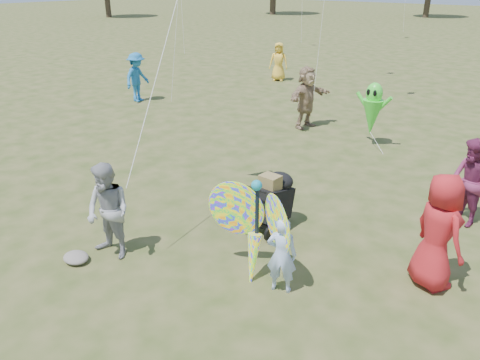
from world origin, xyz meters
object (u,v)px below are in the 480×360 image
Objects in this scene: butterfly_kite at (255,229)px; alien_kite at (372,111)px; crowd_d at (306,97)px; jogging_stroller at (273,198)px; adult_man at (108,212)px; crowd_i at (137,77)px; crowd_e at (469,183)px; crowd_a at (438,232)px; crowd_g at (279,62)px; child_girl at (282,255)px.

alien_kite is at bearing 100.15° from butterfly_kite.
butterfly_kite is (3.49, -7.21, -0.12)m from crowd_d.
jogging_stroller is 1.55m from butterfly_kite.
crowd_i is (-7.88, 7.18, 0.07)m from adult_man.
crowd_e is (5.53, -3.39, -0.11)m from crowd_d.
crowd_a is 15.11m from crowd_g.
child_girl is 0.67× the size of butterfly_kite.
crowd_a is 1.09× the size of crowd_g.
jogging_stroller is (9.42, -4.77, -0.27)m from crowd_i.
crowd_e reaches higher than child_girl.
crowd_a is 0.96× the size of crowd_d.
crowd_d reaches higher than alien_kite.
crowd_a is at bearing 24.81° from adult_man.
butterfly_kite is 1.04× the size of alien_kite.
jogging_stroller is (-2.85, -0.09, -0.29)m from crowd_a.
crowd_a reaches higher than jogging_stroller.
alien_kite is (2.27, -0.36, 0.04)m from crowd_d.
crowd_e is 1.51× the size of jogging_stroller.
crowd_i reaches higher than jogging_stroller.
adult_man is 7.93m from alien_kite.
crowd_a is at bearing -74.00° from crowd_g.
crowd_e reaches higher than jogging_stroller.
crowd_e reaches higher than adult_man.
crowd_a reaches higher than crowd_g.
butterfly_kite is (2.19, 1.02, 0.00)m from adult_man.
adult_man is 1.49× the size of jogging_stroller.
crowd_a is at bearing 4.46° from jogging_stroller.
crowd_g is at bearing 123.03° from butterfly_kite.
crowd_e is 3.63m from jogging_stroller.
crowd_e is at bearing -67.65° from crowd_g.
crowd_a is at bearing -126.78° from crowd_d.
adult_man is at bearing -93.44° from crowd_g.
crowd_g reaches higher than butterfly_kite.
adult_man is at bearing -4.50° from child_girl.
butterfly_kite is at bearing 66.24° from crowd_a.
crowd_g is 8.93m from alien_kite.
crowd_e is 13.37m from crowd_g.
crowd_d reaches higher than child_girl.
adult_man is 0.99× the size of crowd_e.
crowd_g is at bearing -14.48° from crowd_a.
alien_kite is (-3.27, 3.03, 0.15)m from crowd_e.
crowd_d reaches higher than jogging_stroller.
jogging_stroller is (1.55, 2.41, -0.20)m from adult_man.
crowd_d is 1.03× the size of butterfly_kite.
crowd_d is at bearing 115.85° from butterfly_kite.
child_girl is at bearing -82.58° from crowd_g.
adult_man is 14.77m from crowd_g.
crowd_i is at bearing 132.82° from adult_man.
child_girl is at bearing -48.34° from jogging_stroller.
crowd_i reaches higher than butterfly_kite.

